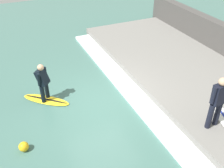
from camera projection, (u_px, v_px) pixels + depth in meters
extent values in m
plane|color=#426B60|center=(100.00, 103.00, 9.24)|extent=(28.00, 28.00, 0.00)
cube|color=slate|center=(189.00, 76.00, 10.47)|extent=(4.40, 12.06, 0.35)
cube|color=silver|center=(133.00, 93.00, 9.65)|extent=(0.73, 11.46, 0.12)
ellipsoid|color=yellow|center=(46.00, 100.00, 9.37)|extent=(1.65, 1.54, 0.06)
ellipsoid|color=black|center=(46.00, 99.00, 9.35)|extent=(1.28, 1.15, 0.01)
cylinder|color=black|center=(47.00, 90.00, 9.29)|extent=(0.15, 0.15, 0.64)
cylinder|color=black|center=(43.00, 94.00, 9.06)|extent=(0.15, 0.15, 0.64)
cube|color=black|center=(42.00, 77.00, 8.84)|extent=(0.53, 0.53, 0.61)
sphere|color=tan|center=(41.00, 67.00, 8.63)|extent=(0.22, 0.22, 0.22)
cylinder|color=black|center=(45.00, 73.00, 8.99)|extent=(0.11, 0.18, 0.51)
cylinder|color=black|center=(39.00, 80.00, 8.65)|extent=(0.11, 0.18, 0.51)
cylinder|color=black|center=(218.00, 113.00, 7.62)|extent=(0.16, 0.16, 0.84)
cylinder|color=black|center=(210.00, 116.00, 7.50)|extent=(0.16, 0.16, 0.84)
cube|color=black|center=(219.00, 94.00, 7.16)|extent=(0.41, 0.28, 0.61)
sphere|color=tan|center=(223.00, 82.00, 6.93)|extent=(0.23, 0.23, 0.23)
cylinder|color=black|center=(214.00, 95.00, 7.05)|extent=(0.11, 0.12, 0.54)
sphere|color=yellow|center=(24.00, 147.00, 7.36)|extent=(0.28, 0.28, 0.28)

